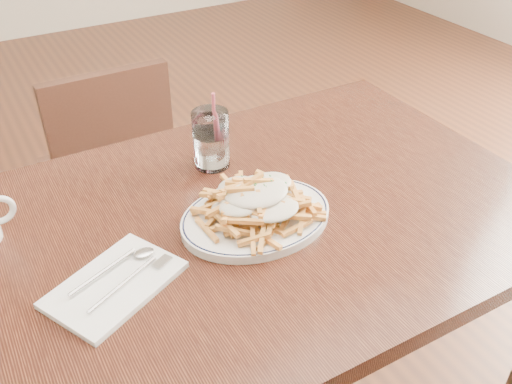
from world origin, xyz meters
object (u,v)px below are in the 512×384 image
loaded_fries (256,197)px  water_glass (211,142)px  table (252,243)px  chair_far (110,164)px  fries_plate (256,217)px

loaded_fries → water_glass: water_glass is taller
table → loaded_fries: (-0.01, -0.03, 0.14)m
loaded_fries → table: bearing=77.6°
chair_far → table: bearing=-84.3°
chair_far → loaded_fries: size_ratio=2.82×
water_glass → fries_plate: bearing=-94.4°
fries_plate → loaded_fries: loaded_fries is taller
loaded_fries → water_glass: bearing=85.6°
chair_far → water_glass: (0.09, -0.59, 0.35)m
chair_far → loaded_fries: loaded_fries is taller
table → water_glass: (0.01, 0.20, 0.14)m
fries_plate → water_glass: size_ratio=1.78×
chair_far → water_glass: bearing=-81.3°
loaded_fries → water_glass: size_ratio=1.61×
table → chair_far: (-0.08, 0.79, -0.22)m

